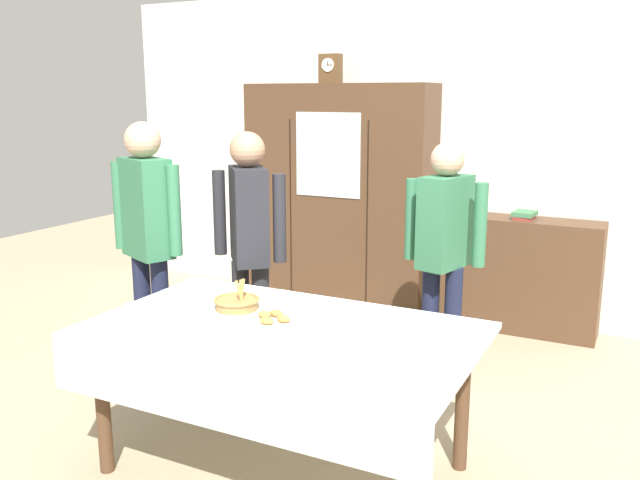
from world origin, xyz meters
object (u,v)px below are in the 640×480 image
at_px(pastry_plate, 273,320).
at_px(person_by_cabinet, 249,234).
at_px(tea_cup_mid_left, 342,363).
at_px(person_beside_shelf, 147,226).
at_px(wall_cabinet, 339,197).
at_px(tea_cup_near_right, 280,298).
at_px(book_stack, 525,215).
at_px(spoon_center, 401,361).
at_px(tea_cup_far_left, 231,341).
at_px(tea_cup_front_edge, 204,287).
at_px(person_behind_table_left, 444,241).
at_px(tea_cup_near_left, 444,325).
at_px(spoon_mid_right, 198,310).
at_px(spoon_back_edge, 353,309).
at_px(tea_cup_mid_right, 133,310).
at_px(bread_basket, 237,302).
at_px(dining_table, 279,348).
at_px(bookshelf_low, 520,275).
at_px(mantel_clock, 330,69).

xyz_separation_m(pastry_plate, person_by_cabinet, (-0.63, 0.78, 0.22)).
distance_m(tea_cup_mid_left, person_beside_shelf, 1.99).
height_order(wall_cabinet, tea_cup_near_right, wall_cabinet).
bearing_deg(book_stack, spoon_center, -90.08).
bearing_deg(book_stack, tea_cup_far_left, -103.96).
relative_size(tea_cup_front_edge, person_behind_table_left, 0.08).
height_order(tea_cup_near_left, spoon_mid_right, tea_cup_near_left).
distance_m(tea_cup_far_left, spoon_back_edge, 0.76).
relative_size(wall_cabinet, tea_cup_mid_right, 14.79).
xyz_separation_m(tea_cup_mid_right, bread_basket, (0.40, 0.33, 0.01)).
bearing_deg(dining_table, book_stack, 76.14).
distance_m(wall_cabinet, tea_cup_near_right, 2.34).
bearing_deg(person_by_cabinet, tea_cup_near_left, -20.09).
distance_m(tea_cup_mid_left, person_by_cabinet, 1.65).
xyz_separation_m(tea_cup_far_left, person_by_cabinet, (-0.63, 1.14, 0.21)).
bearing_deg(dining_table, bookshelf_low, 76.14).
height_order(tea_cup_near_left, spoon_center, tea_cup_near_left).
distance_m(book_stack, tea_cup_near_left, 2.30).
relative_size(book_stack, bread_basket, 0.91).
bearing_deg(spoon_mid_right, spoon_center, -8.03).
distance_m(dining_table, mantel_clock, 3.10).
relative_size(wall_cabinet, person_behind_table_left, 1.24).
height_order(tea_cup_far_left, bread_basket, bread_basket).
bearing_deg(tea_cup_mid_right, pastry_plate, 18.32).
height_order(tea_cup_near_left, tea_cup_front_edge, same).
relative_size(tea_cup_mid_right, person_behind_table_left, 0.08).
bearing_deg(tea_cup_near_right, bookshelf_low, 69.39).
xyz_separation_m(tea_cup_near_right, tea_cup_front_edge, (-0.48, -0.03, 0.00)).
relative_size(wall_cabinet, spoon_mid_right, 16.16).
bearing_deg(spoon_back_edge, tea_cup_mid_right, -148.65).
relative_size(tea_cup_near_right, tea_cup_near_left, 1.00).
bearing_deg(person_behind_table_left, tea_cup_far_left, -104.82).
bearing_deg(spoon_mid_right, dining_table, -6.80).
height_order(dining_table, spoon_center, spoon_center).
bearing_deg(tea_cup_near_right, wall_cabinet, 107.41).
distance_m(tea_cup_mid_right, pastry_plate, 0.72).
xyz_separation_m(spoon_center, person_beside_shelf, (-1.95, 0.71, 0.27)).
distance_m(book_stack, spoon_back_edge, 2.26).
relative_size(bread_basket, person_by_cabinet, 0.15).
relative_size(tea_cup_near_right, pastry_plate, 0.46).
height_order(tea_cup_far_left, person_behind_table_left, person_behind_table_left).
bearing_deg(wall_cabinet, spoon_mid_right, -81.38).
bearing_deg(book_stack, tea_cup_near_left, -88.74).
height_order(spoon_back_edge, person_behind_table_left, person_behind_table_left).
xyz_separation_m(bread_basket, person_beside_shelf, (-0.95, 0.43, 0.24)).
distance_m(mantel_clock, person_by_cabinet, 2.05).
height_order(spoon_mid_right, person_by_cabinet, person_by_cabinet).
distance_m(dining_table, book_stack, 2.73).
xyz_separation_m(tea_cup_front_edge, spoon_center, (1.33, -0.45, -0.02)).
height_order(wall_cabinet, tea_cup_mid_right, wall_cabinet).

